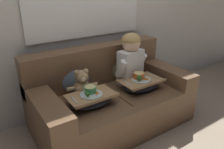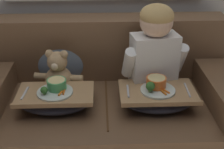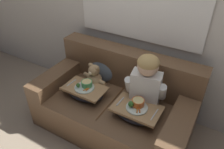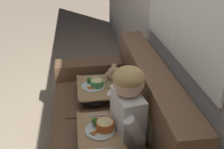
# 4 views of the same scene
# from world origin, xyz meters

# --- Properties ---
(ground_plane) EXTENTS (14.00, 14.00, 0.00)m
(ground_plane) POSITION_xyz_m (0.00, 0.00, 0.00)
(ground_plane) COLOR tan
(wall_back_with_window) EXTENTS (8.00, 0.08, 2.60)m
(wall_back_with_window) POSITION_xyz_m (0.00, 0.56, 1.31)
(wall_back_with_window) COLOR beige
(wall_back_with_window) RESTS_ON ground_plane
(couch) EXTENTS (1.70, 0.92, 0.84)m
(couch) POSITION_xyz_m (0.00, 0.07, 0.30)
(couch) COLOR brown
(couch) RESTS_ON ground_plane
(throw_pillow_behind_child) EXTENTS (0.37, 0.18, 0.39)m
(throw_pillow_behind_child) POSITION_xyz_m (0.31, 0.27, 0.58)
(throw_pillow_behind_child) COLOR #898456
(throw_pillow_behind_child) RESTS_ON couch
(throw_pillow_behind_teddy) EXTENTS (0.37, 0.18, 0.39)m
(throw_pillow_behind_teddy) POSITION_xyz_m (-0.31, 0.27, 0.58)
(throw_pillow_behind_teddy) COLOR slate
(throw_pillow_behind_teddy) RESTS_ON couch
(child_figure) EXTENTS (0.44, 0.23, 0.60)m
(child_figure) POSITION_xyz_m (0.31, 0.10, 0.73)
(child_figure) COLOR white
(child_figure) RESTS_ON couch
(teddy_bear) EXTENTS (0.33, 0.23, 0.30)m
(teddy_bear) POSITION_xyz_m (-0.32, 0.10, 0.53)
(teddy_bear) COLOR tan
(teddy_bear) RESTS_ON couch
(lap_tray_child) EXTENTS (0.47, 0.32, 0.18)m
(lap_tray_child) POSITION_xyz_m (0.31, -0.09, 0.46)
(lap_tray_child) COLOR #2D2D38
(lap_tray_child) RESTS_ON child_figure
(lap_tray_teddy) EXTENTS (0.47, 0.30, 0.18)m
(lap_tray_teddy) POSITION_xyz_m (-0.31, -0.09, 0.46)
(lap_tray_teddy) COLOR #2D2D38
(lap_tray_teddy) RESTS_ON teddy_bear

